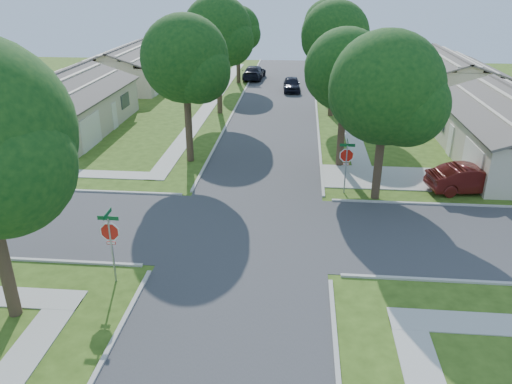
{
  "coord_description": "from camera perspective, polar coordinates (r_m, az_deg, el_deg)",
  "views": [
    {
      "loc": [
        2.19,
        -20.48,
        10.91
      ],
      "look_at": [
        0.26,
        0.73,
        1.6
      ],
      "focal_mm": 35.0,
      "sensor_mm": 36.0,
      "label": 1
    }
  ],
  "objects": [
    {
      "name": "tree_w_near",
      "position": [
        30.64,
        -7.99,
        14.4
      ],
      "size": [
        5.38,
        5.2,
        8.97
      ],
      "color": "#38281C",
      "rests_on": "ground"
    },
    {
      "name": "sidewalk_ne",
      "position": [
        47.9,
        9.91,
        10.13
      ],
      "size": [
        1.2,
        40.0,
        0.04
      ],
      "primitive_type": "cube",
      "color": "#9E9B91",
      "rests_on": "ground"
    },
    {
      "name": "road_ns",
      "position": [
        23.31,
        -0.79,
        -4.29
      ],
      "size": [
        7.0,
        100.0,
        0.02
      ],
      "primitive_type": "cube",
      "color": "#333335",
      "rests_on": "ground"
    },
    {
      "name": "stop_sign_sw",
      "position": [
        19.37,
        -16.33,
        -4.71
      ],
      "size": [
        1.05,
        0.8,
        2.98
      ],
      "color": "gray",
      "rests_on": "ground"
    },
    {
      "name": "car_driveway",
      "position": [
        29.41,
        23.31,
        1.41
      ],
      "size": [
        4.8,
        2.37,
        1.51
      ],
      "primitive_type": "imported",
      "rotation": [
        0.0,
        0.0,
        1.74
      ],
      "color": "#4A120F",
      "rests_on": "ground"
    },
    {
      "name": "tree_ne_corner",
      "position": [
        25.59,
        14.74,
        10.86
      ],
      "size": [
        5.8,
        5.6,
        8.66
      ],
      "color": "#38281C",
      "rests_on": "ground"
    },
    {
      "name": "tree_e_mid",
      "position": [
        41.82,
        9.1,
        16.95
      ],
      "size": [
        5.59,
        5.4,
        9.21
      ],
      "color": "#38281C",
      "rests_on": "ground"
    },
    {
      "name": "stop_sign_ne",
      "position": [
        26.82,
        10.3,
        3.89
      ],
      "size": [
        1.05,
        0.8,
        2.98
      ],
      "color": "gray",
      "rests_on": "ground"
    },
    {
      "name": "house_nw_far",
      "position": [
        56.33,
        -14.09,
        13.34
      ],
      "size": [
        8.42,
        13.6,
        4.23
      ],
      "color": "#B6A890",
      "rests_on": "ground"
    },
    {
      "name": "tree_w_far",
      "position": [
        55.18,
        -2.03,
        17.99
      ],
      "size": [
        4.76,
        4.6,
        8.04
      ],
      "color": "#38281C",
      "rests_on": "ground"
    },
    {
      "name": "car_curb_east",
      "position": [
        51.79,
        4.11,
        12.2
      ],
      "size": [
        1.89,
        4.22,
        1.41
      ],
      "primitive_type": "imported",
      "rotation": [
        0.0,
        0.0,
        0.06
      ],
      "color": "black",
      "rests_on": "ground"
    },
    {
      "name": "car_curb_west",
      "position": [
        57.91,
        -0.21,
        13.52
      ],
      "size": [
        2.47,
        5.3,
        1.5
      ],
      "primitive_type": "imported",
      "rotation": [
        0.0,
        0.0,
        3.07
      ],
      "color": "black",
      "rests_on": "ground"
    },
    {
      "name": "house_ne_far",
      "position": [
        52.22,
        20.9,
        11.75
      ],
      "size": [
        8.42,
        13.6,
        4.23
      ],
      "color": "#B6A890",
      "rests_on": "ground"
    },
    {
      "name": "sidewalk_nw",
      "position": [
        48.45,
        -4.86,
        10.55
      ],
      "size": [
        1.2,
        40.0,
        0.04
      ],
      "primitive_type": "cube",
      "color": "#9E9B91",
      "rests_on": "ground"
    },
    {
      "name": "driveway",
      "position": [
        30.19,
        15.75,
        1.56
      ],
      "size": [
        8.8,
        3.6,
        0.05
      ],
      "primitive_type": "cube",
      "color": "#9E9B91",
      "rests_on": "ground"
    },
    {
      "name": "house_nw_near",
      "position": [
        40.96,
        -21.57,
        8.72
      ],
      "size": [
        8.42,
        13.6,
        4.23
      ],
      "color": "#B6A890",
      "rests_on": "ground"
    },
    {
      "name": "tree_e_near",
      "position": [
        30.06,
        10.29,
        13.16
      ],
      "size": [
        4.97,
        4.8,
        8.28
      ],
      "color": "#38281C",
      "rests_on": "ground"
    },
    {
      "name": "tree_w_mid",
      "position": [
        42.28,
        -4.32,
        17.55
      ],
      "size": [
        5.8,
        5.6,
        9.56
      ],
      "color": "#38281C",
      "rests_on": "ground"
    },
    {
      "name": "tree_e_far",
      "position": [
        54.77,
        8.29,
        18.23
      ],
      "size": [
        5.17,
        5.0,
        8.72
      ],
      "color": "#38281C",
      "rests_on": "ground"
    },
    {
      "name": "ground",
      "position": [
        23.31,
        -0.79,
        -4.3
      ],
      "size": [
        100.0,
        100.0,
        0.0
      ],
      "primitive_type": "plane",
      "color": "#314B14",
      "rests_on": "ground"
    }
  ]
}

